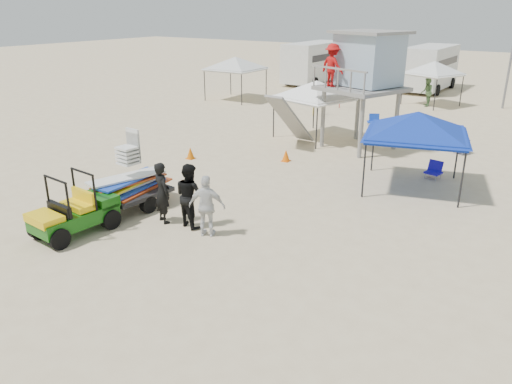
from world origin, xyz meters
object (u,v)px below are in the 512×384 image
Objects in this scene: man_left at (162,193)px; canopy_blue at (418,116)px; utility_cart at (72,207)px; surf_trailer at (134,181)px; lifeguard_tower at (362,64)px.

canopy_blue reaches higher than man_left.
utility_cart is 11.49m from canopy_blue.
lifeguard_tower is (2.89, 10.83, 2.79)m from surf_trailer.
lifeguard_tower reaches higher than utility_cart.
surf_trailer is 0.54× the size of lifeguard_tower.
lifeguard_tower is (1.37, 11.13, 2.78)m from man_left.
man_left reaches higher than utility_cart.
surf_trailer is 1.55m from man_left.
utility_cart is at bearing -126.01° from canopy_blue.
canopy_blue is at bearing 53.99° from utility_cart.
man_left is 11.55m from lifeguard_tower.
man_left is 8.97m from canopy_blue.
canopy_blue is at bearing 45.75° from surf_trailer.
man_left is at bearing -125.79° from canopy_blue.
utility_cart is 2.54m from man_left.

